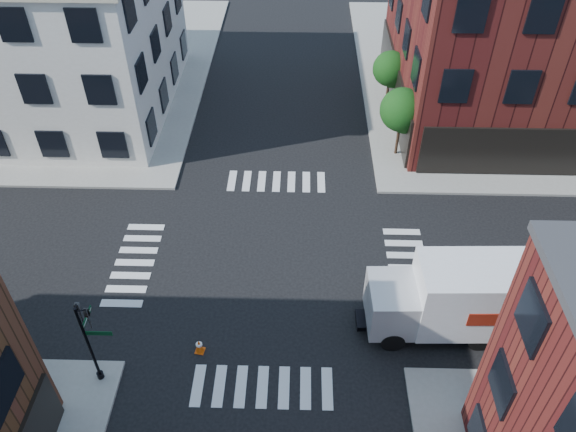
{
  "coord_description": "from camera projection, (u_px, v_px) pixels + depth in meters",
  "views": [
    {
      "loc": [
        1.41,
        -19.85,
        20.76
      ],
      "look_at": [
        0.85,
        1.0,
        2.5
      ],
      "focal_mm": 35.0,
      "sensor_mm": 36.0,
      "label": 1
    }
  ],
  "objects": [
    {
      "name": "sidewalk_nw",
      "position": [
        22.0,
        69.0,
        44.8
      ],
      "size": [
        30.0,
        30.0,
        0.15
      ],
      "primitive_type": "cube",
      "color": "gray",
      "rests_on": "ground"
    },
    {
      "name": "signal_pole",
      "position": [
        89.0,
        335.0,
        21.87
      ],
      "size": [
        1.29,
        1.24,
        4.6
      ],
      "color": "black",
      "rests_on": "ground"
    },
    {
      "name": "box_truck",
      "position": [
        469.0,
        298.0,
        24.36
      ],
      "size": [
        8.67,
        2.87,
        3.88
      ],
      "rotation": [
        0.0,
        0.0,
        0.03
      ],
      "color": "silver",
      "rests_on": "ground"
    },
    {
      "name": "sidewalk_ne",
      "position": [
        551.0,
        76.0,
        43.96
      ],
      "size": [
        30.0,
        30.0,
        0.15
      ],
      "primitive_type": "cube",
      "color": "gray",
      "rests_on": "ground"
    },
    {
      "name": "traffic_cone",
      "position": [
        199.0,
        346.0,
        24.48
      ],
      "size": [
        0.46,
        0.46,
        0.74
      ],
      "rotation": [
        0.0,
        0.0,
        -0.15
      ],
      "color": "#E4510A",
      "rests_on": "ground"
    },
    {
      "name": "tree_near",
      "position": [
        403.0,
        112.0,
        33.9
      ],
      "size": [
        2.69,
        2.69,
        4.49
      ],
      "color": "black",
      "rests_on": "ground"
    },
    {
      "name": "ground",
      "position": [
        271.0,
        265.0,
        28.63
      ],
      "size": [
        120.0,
        120.0,
        0.0
      ],
      "primitive_type": "plane",
      "color": "black",
      "rests_on": "ground"
    },
    {
      "name": "tree_far",
      "position": [
        391.0,
        71.0,
        38.6
      ],
      "size": [
        2.43,
        2.43,
        4.07
      ],
      "color": "black",
      "rests_on": "ground"
    }
  ]
}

